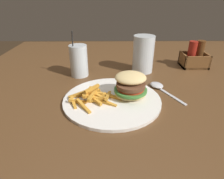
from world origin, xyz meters
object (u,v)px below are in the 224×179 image
beer_glass (143,55)px  juice_glass (79,62)px  spoon (158,86)px  meal_plate_near (118,94)px  condiment_caddy (195,58)px

beer_glass → juice_glass: juice_glass is taller
spoon → beer_glass: bearing=-14.7°
beer_glass → spoon: size_ratio=0.94×
juice_glass → spoon: 0.33m
meal_plate_near → spoon: meal_plate_near is taller
meal_plate_near → condiment_caddy: size_ratio=2.61×
juice_glass → condiment_caddy: (0.53, 0.10, -0.02)m
beer_glass → spoon: bearing=-78.3°
meal_plate_near → beer_glass: (0.12, 0.25, 0.05)m
beer_glass → juice_glass: bearing=-170.8°
beer_glass → condiment_caddy: 0.26m
juice_glass → spoon: juice_glass is taller
beer_glass → spoon: beer_glass is taller
beer_glass → condiment_caddy: bearing=12.7°
juice_glass → condiment_caddy: size_ratio=1.57×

